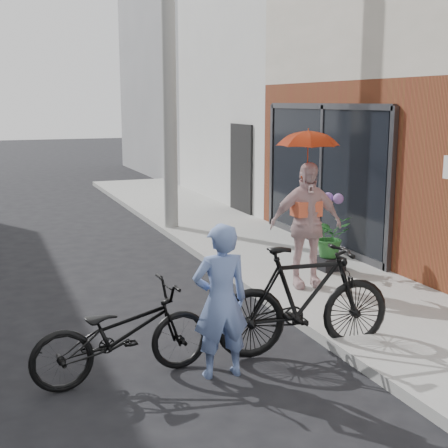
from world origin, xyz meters
TOP-DOWN VIEW (x-y plane):
  - ground at (0.00, 0.00)m, footprint 80.00×80.00m
  - sidewalk at (2.10, 2.00)m, footprint 2.20×24.00m
  - curb at (0.94, 2.00)m, footprint 0.12×24.00m
  - plaster_building at (7.20, 9.00)m, footprint 8.00×6.00m
  - east_building_far at (7.20, 16.00)m, footprint 8.00×8.00m
  - utility_pole at (1.10, 6.00)m, footprint 0.28×0.28m
  - officer at (-0.45, -0.75)m, footprint 0.58×0.40m
  - bike_left at (-1.36, -0.48)m, footprint 1.84×0.78m
  - bike_right at (0.60, -0.53)m, footprint 2.02×0.75m
  - kimono_woman at (1.62, 1.29)m, footprint 1.08×0.60m
  - parasol at (1.62, 1.29)m, footprint 0.80×0.80m
  - planter at (2.40, 1.93)m, footprint 0.38×0.38m
  - potted_plant at (2.40, 1.93)m, footprint 0.58×0.51m

SIDE VIEW (x-z plane):
  - ground at x=0.00m, z-range 0.00..0.00m
  - sidewalk at x=2.10m, z-range 0.00..0.12m
  - curb at x=0.94m, z-range 0.00..0.12m
  - planter at x=2.40m, z-range 0.12..0.32m
  - bike_left at x=-1.36m, z-range 0.00..0.94m
  - bike_right at x=0.60m, z-range 0.00..1.19m
  - potted_plant at x=2.40m, z-range 0.32..0.96m
  - officer at x=-0.45m, z-range 0.00..1.54m
  - kimono_woman at x=1.62m, z-range 0.12..1.86m
  - parasol at x=1.62m, z-range 1.86..2.56m
  - plaster_building at x=7.20m, z-range 0.00..7.00m
  - east_building_far at x=7.20m, z-range 0.00..7.00m
  - utility_pole at x=1.10m, z-range 0.00..7.00m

